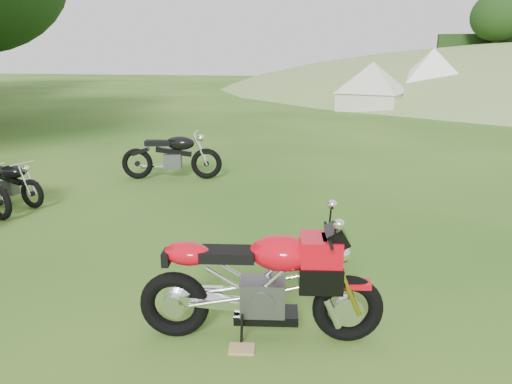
% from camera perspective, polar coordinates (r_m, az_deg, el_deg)
% --- Properties ---
extents(ground, '(120.00, 120.00, 0.00)m').
position_cam_1_polar(ground, '(6.30, 1.68, -9.16)').
color(ground, '#1B490F').
rests_on(ground, ground).
extents(sport_motorcycle, '(2.24, 0.93, 1.31)m').
position_cam_1_polar(sport_motorcycle, '(4.68, 0.52, -9.41)').
color(sport_motorcycle, red).
rests_on(sport_motorcycle, ground).
extents(plywood_board, '(0.26, 0.23, 0.02)m').
position_cam_1_polar(plywood_board, '(4.81, -1.64, -17.46)').
color(plywood_board, tan).
rests_on(plywood_board, ground).
extents(vintage_moto_c, '(1.68, 0.73, 0.86)m').
position_cam_1_polar(vintage_moto_c, '(10.02, -26.47, 1.12)').
color(vintage_moto_c, black).
rests_on(vintage_moto_c, ground).
extents(vintage_moto_d, '(2.15, 0.95, 1.10)m').
position_cam_1_polar(vintage_moto_d, '(10.96, -9.64, 4.29)').
color(vintage_moto_d, black).
rests_on(vintage_moto_d, ground).
extents(tent_left, '(3.43, 3.43, 2.44)m').
position_cam_1_polar(tent_left, '(25.55, 13.14, 11.84)').
color(tent_left, beige).
rests_on(tent_left, ground).
extents(tent_mid, '(3.50, 3.50, 2.84)m').
position_cam_1_polar(tent_mid, '(28.89, 19.43, 12.15)').
color(tent_mid, white).
rests_on(tent_mid, ground).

